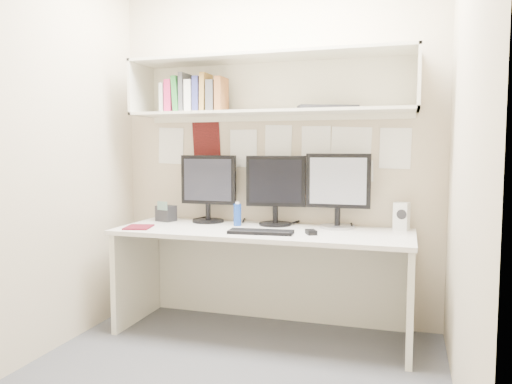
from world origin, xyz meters
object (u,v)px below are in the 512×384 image
(desk, at_px, (262,282))
(speaker, at_px, (402,216))
(monitor_right, at_px, (338,188))
(maroon_notebook, at_px, (139,227))
(keyboard, at_px, (261,232))
(desk_phone, at_px, (166,213))
(monitor_center, at_px, (276,188))
(monitor_left, at_px, (208,186))

(desk, distance_m, speaker, 1.04)
(monitor_right, xyz_separation_m, maroon_notebook, (-1.32, -0.41, -0.27))
(keyboard, xyz_separation_m, desk_phone, (-0.84, 0.32, 0.05))
(monitor_center, distance_m, monitor_right, 0.44)
(speaker, bearing_deg, monitor_center, -164.62)
(keyboard, height_order, maroon_notebook, keyboard)
(maroon_notebook, bearing_deg, desk, -0.55)
(speaker, distance_m, maroon_notebook, 1.80)
(monitor_left, height_order, monitor_right, monitor_right)
(monitor_left, bearing_deg, monitor_right, 0.05)
(keyboard, bearing_deg, desk_phone, 154.06)
(desk_phone, bearing_deg, keyboard, -3.67)
(desk_phone, bearing_deg, speaker, 20.00)
(keyboard, distance_m, maroon_notebook, 0.88)
(monitor_center, distance_m, speaker, 0.89)
(monitor_center, height_order, maroon_notebook, monitor_center)
(desk, height_order, monitor_right, monitor_right)
(monitor_left, bearing_deg, desk, -24.24)
(monitor_left, height_order, speaker, monitor_left)
(monitor_center, relative_size, maroon_notebook, 2.41)
(speaker, bearing_deg, desk_phone, -163.61)
(monitor_left, relative_size, speaker, 2.66)
(monitor_center, bearing_deg, speaker, -5.37)
(desk, distance_m, monitor_right, 0.83)
(monitor_right, relative_size, maroon_notebook, 2.49)
(monitor_right, bearing_deg, monitor_left, 179.09)
(monitor_left, xyz_separation_m, keyboard, (0.52, -0.38, -0.26))
(speaker, xyz_separation_m, maroon_notebook, (-1.74, -0.44, -0.09))
(keyboard, bearing_deg, maroon_notebook, 176.72)
(monitor_right, distance_m, maroon_notebook, 1.41)
(desk, height_order, keyboard, keyboard)
(monitor_left, xyz_separation_m, desk_phone, (-0.32, -0.06, -0.21))
(speaker, bearing_deg, monitor_right, -162.63)
(monitor_center, relative_size, keyboard, 1.19)
(monitor_center, distance_m, desk_phone, 0.87)
(monitor_right, bearing_deg, speaker, 2.99)
(monitor_left, xyz_separation_m, monitor_center, (0.52, 0.00, -0.00))
(monitor_center, bearing_deg, desk, -106.24)
(desk, bearing_deg, speaker, 15.34)
(monitor_center, xyz_separation_m, desk_phone, (-0.84, -0.06, -0.21))
(monitor_left, distance_m, keyboard, 0.69)
(keyboard, bearing_deg, monitor_left, 138.82)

